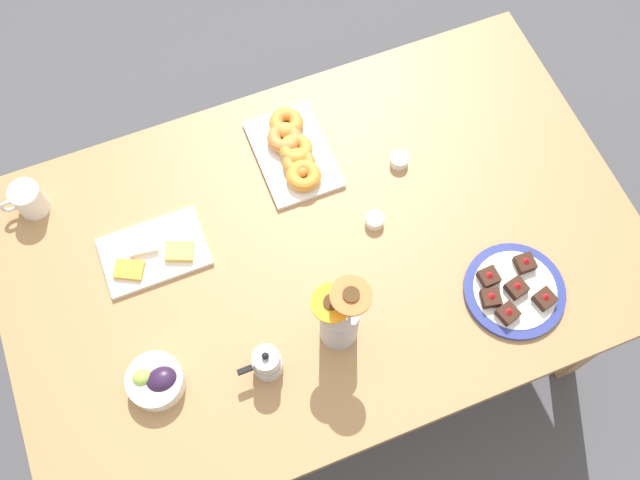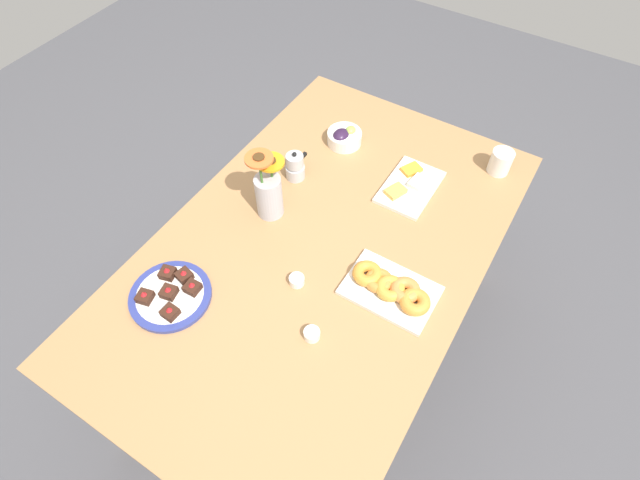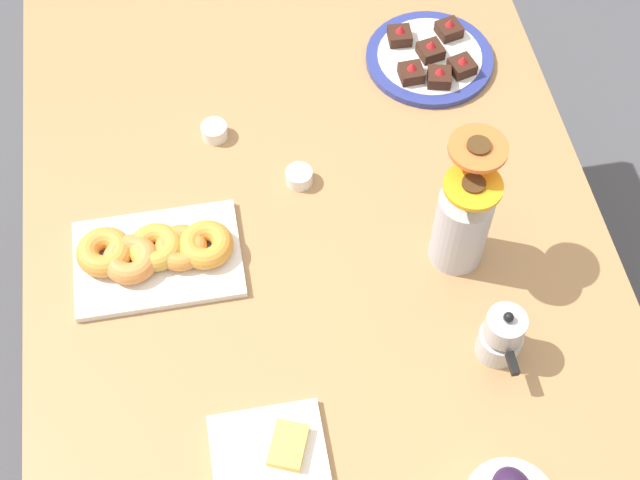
{
  "view_description": "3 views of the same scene",
  "coord_description": "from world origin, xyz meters",
  "px_view_note": "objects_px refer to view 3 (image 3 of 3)",
  "views": [
    {
      "loc": [
        0.26,
        0.66,
        2.4
      ],
      "look_at": [
        0.0,
        0.0,
        0.78
      ],
      "focal_mm": 40.0,
      "sensor_mm": 36.0,
      "label": 1
    },
    {
      "loc": [
        -0.82,
        -0.51,
        2.06
      ],
      "look_at": [
        0.0,
        0.0,
        0.78
      ],
      "focal_mm": 28.0,
      "sensor_mm": 36.0,
      "label": 2
    },
    {
      "loc": [
        0.78,
        -0.14,
        2.03
      ],
      "look_at": [
        0.0,
        0.0,
        0.78
      ],
      "focal_mm": 50.0,
      "sensor_mm": 36.0,
      "label": 3
    }
  ],
  "objects_px": {
    "dining_table": "(320,277)",
    "dessert_plate": "(430,58)",
    "moka_pot": "(502,336)",
    "jam_cup_berry": "(299,176)",
    "flower_vase": "(462,222)",
    "croissant_platter": "(155,253)",
    "jam_cup_honey": "(214,131)"
  },
  "relations": [
    {
      "from": "moka_pot",
      "to": "jam_cup_berry",
      "type": "bearing_deg",
      "value": -146.17
    },
    {
      "from": "dessert_plate",
      "to": "moka_pot",
      "type": "bearing_deg",
      "value": -3.96
    },
    {
      "from": "dining_table",
      "to": "moka_pot",
      "type": "distance_m",
      "value": 0.36
    },
    {
      "from": "dining_table",
      "to": "jam_cup_honey",
      "type": "relative_size",
      "value": 33.33
    },
    {
      "from": "flower_vase",
      "to": "moka_pot",
      "type": "distance_m",
      "value": 0.19
    },
    {
      "from": "jam_cup_berry",
      "to": "flower_vase",
      "type": "xyz_separation_m",
      "value": [
        0.2,
        0.24,
        0.08
      ]
    },
    {
      "from": "moka_pot",
      "to": "jam_cup_honey",
      "type": "bearing_deg",
      "value": -142.48
    },
    {
      "from": "dessert_plate",
      "to": "dining_table",
      "type": "bearing_deg",
      "value": -36.03
    },
    {
      "from": "jam_cup_honey",
      "to": "jam_cup_berry",
      "type": "height_order",
      "value": "same"
    },
    {
      "from": "croissant_platter",
      "to": "moka_pot",
      "type": "relative_size",
      "value": 2.42
    },
    {
      "from": "jam_cup_berry",
      "to": "moka_pot",
      "type": "bearing_deg",
      "value": 33.83
    },
    {
      "from": "dining_table",
      "to": "flower_vase",
      "type": "height_order",
      "value": "flower_vase"
    },
    {
      "from": "dining_table",
      "to": "moka_pot",
      "type": "bearing_deg",
      "value": 47.12
    },
    {
      "from": "dining_table",
      "to": "jam_cup_berry",
      "type": "height_order",
      "value": "jam_cup_berry"
    },
    {
      "from": "croissant_platter",
      "to": "dining_table",
      "type": "bearing_deg",
      "value": 83.29
    },
    {
      "from": "jam_cup_berry",
      "to": "flower_vase",
      "type": "bearing_deg",
      "value": 50.35
    },
    {
      "from": "jam_cup_berry",
      "to": "moka_pot",
      "type": "relative_size",
      "value": 0.4
    },
    {
      "from": "jam_cup_berry",
      "to": "dessert_plate",
      "type": "bearing_deg",
      "value": 129.05
    },
    {
      "from": "dining_table",
      "to": "croissant_platter",
      "type": "bearing_deg",
      "value": -96.71
    },
    {
      "from": "flower_vase",
      "to": "dining_table",
      "type": "bearing_deg",
      "value": -100.44
    },
    {
      "from": "jam_cup_honey",
      "to": "moka_pot",
      "type": "height_order",
      "value": "moka_pot"
    },
    {
      "from": "dining_table",
      "to": "moka_pot",
      "type": "xyz_separation_m",
      "value": [
        0.23,
        0.25,
        0.13
      ]
    },
    {
      "from": "jam_cup_honey",
      "to": "jam_cup_berry",
      "type": "bearing_deg",
      "value": 46.54
    },
    {
      "from": "jam_cup_honey",
      "to": "dining_table",
      "type": "bearing_deg",
      "value": 27.48
    },
    {
      "from": "moka_pot",
      "to": "dining_table",
      "type": "bearing_deg",
      "value": -132.88
    },
    {
      "from": "jam_cup_berry",
      "to": "moka_pot",
      "type": "height_order",
      "value": "moka_pot"
    },
    {
      "from": "flower_vase",
      "to": "moka_pot",
      "type": "relative_size",
      "value": 2.29
    },
    {
      "from": "jam_cup_honey",
      "to": "flower_vase",
      "type": "xyz_separation_m",
      "value": [
        0.33,
        0.37,
        0.08
      ]
    },
    {
      "from": "dining_table",
      "to": "dessert_plate",
      "type": "bearing_deg",
      "value": 143.97
    },
    {
      "from": "croissant_platter",
      "to": "jam_cup_honey",
      "type": "height_order",
      "value": "croissant_platter"
    },
    {
      "from": "jam_cup_honey",
      "to": "moka_pot",
      "type": "distance_m",
      "value": 0.65
    },
    {
      "from": "jam_cup_berry",
      "to": "dessert_plate",
      "type": "distance_m",
      "value": 0.39
    }
  ]
}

